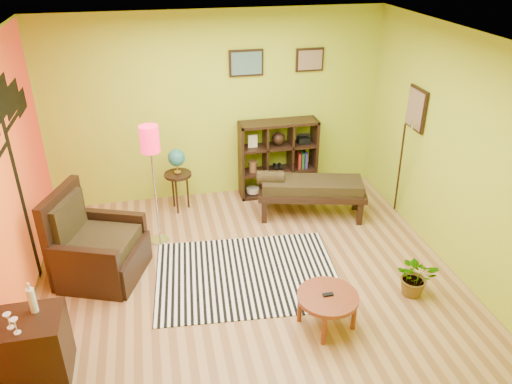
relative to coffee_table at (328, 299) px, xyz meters
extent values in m
plane|color=#AA7D4E|center=(-0.65, 1.01, -0.34)|extent=(5.00, 5.00, 0.00)
cube|color=#A7C026|center=(-0.65, 3.26, 1.06)|extent=(5.00, 0.04, 2.80)
cube|color=#A7C026|center=(-0.65, -1.24, 1.06)|extent=(5.00, 0.04, 2.80)
cube|color=#A7C026|center=(-3.15, 1.01, 1.06)|extent=(0.04, 4.50, 2.80)
cube|color=#A7C026|center=(1.85, 1.01, 1.06)|extent=(0.04, 4.50, 2.80)
cube|color=white|center=(-0.65, 1.01, 2.46)|extent=(5.00, 4.50, 0.04)
cube|color=#FF5D19|center=(-3.13, 1.01, 1.06)|extent=(0.01, 4.45, 2.75)
cube|color=black|center=(-3.11, 1.56, 0.71)|extent=(0.01, 0.14, 2.10)
cube|color=black|center=(-3.11, 2.11, 1.71)|extent=(0.01, 0.70, 0.32)
cube|color=black|center=(-3.11, 2.46, 1.56)|extent=(0.01, 0.50, 0.26)
cube|color=black|center=(-0.20, 3.23, 1.71)|extent=(0.50, 0.03, 0.38)
cube|color=slate|center=(-0.20, 3.20, 1.71)|extent=(0.44, 0.01, 0.32)
cube|color=black|center=(0.75, 3.23, 1.71)|extent=(0.42, 0.03, 0.34)
cube|color=#997A5B|center=(0.75, 3.20, 1.71)|extent=(0.36, 0.01, 0.28)
cube|color=black|center=(1.82, 1.91, 1.31)|extent=(0.03, 0.44, 0.56)
cube|color=#997A5B|center=(1.79, 1.91, 1.31)|extent=(0.01, 0.38, 0.50)
cylinder|color=black|center=(1.70, 1.91, 0.44)|extent=(0.23, 0.34, 1.46)
cone|color=silver|center=(1.70, 1.76, 1.18)|extent=(0.08, 0.09, 0.16)
cube|color=white|center=(-0.65, 1.03, -0.33)|extent=(2.32, 1.78, 0.01)
cylinder|color=maroon|center=(0.00, 0.00, 0.03)|extent=(0.64, 0.64, 0.05)
cylinder|color=maroon|center=(0.12, 0.26, -0.17)|extent=(0.05, 0.05, 0.35)
cylinder|color=maroon|center=(-0.26, 0.12, -0.17)|extent=(0.05, 0.05, 0.35)
cylinder|color=maroon|center=(0.26, -0.12, -0.17)|extent=(0.05, 0.05, 0.35)
cylinder|color=maroon|center=(-0.12, -0.26, -0.17)|extent=(0.05, 0.05, 0.35)
cube|color=black|center=(0.00, 0.00, 0.06)|extent=(0.11, 0.05, 0.02)
cube|color=black|center=(-2.34, 1.40, -0.14)|extent=(1.14, 1.13, 0.41)
cube|color=black|center=(-2.73, 1.55, 0.22)|extent=(0.41, 0.85, 1.11)
cube|color=black|center=(-2.48, 1.01, -0.02)|extent=(0.79, 0.39, 0.65)
cube|color=black|center=(-2.19, 1.79, -0.02)|extent=(0.79, 0.39, 0.65)
cube|color=#DFB95A|center=(-2.31, 1.39, 0.14)|extent=(0.91, 0.90, 0.14)
cube|color=#DFB95A|center=(-2.66, 1.53, 0.42)|extent=(0.32, 0.64, 0.51)
cube|color=black|center=(-2.85, -0.07, 0.00)|extent=(0.57, 0.52, 0.68)
cylinder|color=white|center=(-2.80, 0.03, 0.46)|extent=(0.07, 0.07, 0.25)
cylinder|color=white|center=(-2.80, 0.03, 0.62)|extent=(0.02, 0.02, 0.07)
cylinder|color=white|center=(-2.97, -0.15, 0.34)|extent=(0.06, 0.06, 0.01)
cylinder|color=white|center=(-2.97, -0.15, 0.39)|extent=(0.01, 0.01, 0.09)
cone|color=white|center=(-2.97, -0.15, 0.46)|extent=(0.07, 0.07, 0.06)
cylinder|color=white|center=(-2.90, -0.23, 0.34)|extent=(0.06, 0.06, 0.01)
cylinder|color=white|center=(-2.90, -0.23, 0.39)|extent=(0.01, 0.01, 0.09)
cone|color=white|center=(-2.90, -0.23, 0.46)|extent=(0.07, 0.07, 0.06)
cylinder|color=silver|center=(-1.65, 2.01, -0.32)|extent=(0.25, 0.25, 0.03)
cylinder|color=silver|center=(-1.65, 2.01, 0.42)|extent=(0.02, 0.02, 1.53)
cylinder|color=#F2193D|center=(-1.65, 2.01, 1.14)|extent=(0.24, 0.24, 0.33)
cylinder|color=black|center=(-1.31, 2.84, 0.24)|extent=(0.40, 0.40, 0.04)
cylinder|color=black|center=(-1.18, 2.86, -0.06)|extent=(0.03, 0.03, 0.56)
cylinder|color=black|center=(-1.39, 2.94, -0.06)|extent=(0.03, 0.03, 0.56)
cylinder|color=black|center=(-1.36, 2.72, -0.06)|extent=(0.03, 0.03, 0.56)
cylinder|color=gold|center=(-1.31, 2.84, 0.28)|extent=(0.10, 0.10, 0.02)
cylinder|color=gold|center=(-1.31, 2.84, 0.34)|extent=(0.02, 0.02, 0.10)
sphere|color=#0E55A1|center=(-1.31, 2.84, 0.51)|extent=(0.25, 0.25, 0.25)
cube|color=black|center=(-0.33, 3.04, 0.26)|extent=(0.04, 0.35, 1.20)
cube|color=black|center=(0.83, 3.04, 0.26)|extent=(0.04, 0.35, 1.20)
cube|color=black|center=(0.25, 3.04, -0.32)|extent=(1.20, 0.35, 0.04)
cube|color=black|center=(0.25, 3.04, 0.84)|extent=(1.20, 0.35, 0.04)
cube|color=black|center=(0.05, 3.04, 0.26)|extent=(0.03, 0.33, 1.12)
cube|color=black|center=(0.45, 3.04, 0.26)|extent=(0.03, 0.33, 1.12)
cube|color=black|center=(0.25, 3.04, 0.06)|extent=(1.12, 0.33, 0.03)
cube|color=black|center=(0.25, 3.04, 0.46)|extent=(1.12, 0.33, 0.03)
cylinder|color=beige|center=(-0.15, 3.04, -0.25)|extent=(0.20, 0.20, 0.07)
sphere|color=black|center=(0.25, 3.04, 0.59)|extent=(0.20, 0.20, 0.20)
cube|color=black|center=(0.65, 3.04, 0.53)|extent=(0.18, 0.15, 0.10)
cylinder|color=black|center=(0.21, 3.04, 0.13)|extent=(0.06, 0.12, 0.06)
cylinder|color=black|center=(0.29, 3.04, 0.13)|extent=(0.06, 0.12, 0.06)
ellipsoid|color=#384C26|center=(0.65, 3.04, -0.24)|extent=(0.18, 0.18, 0.09)
cylinder|color=brown|center=(-0.15, 3.04, 0.16)|extent=(0.12, 0.12, 0.18)
cube|color=beige|center=(-0.15, 3.04, 0.58)|extent=(0.14, 0.03, 0.20)
cube|color=maroon|center=(0.58, 3.04, 0.20)|extent=(0.04, 0.18, 0.26)
cube|color=#1E4C1E|center=(0.63, 3.04, 0.20)|extent=(0.04, 0.18, 0.26)
cube|color=navy|center=(0.69, 3.04, 0.20)|extent=(0.04, 0.18, 0.26)
cube|color=black|center=(0.55, 2.24, 0.04)|extent=(1.62, 0.91, 0.09)
cube|color=#DFB95A|center=(0.55, 2.24, 0.16)|extent=(1.49, 0.82, 0.15)
cylinder|color=#DFB95A|center=(-0.03, 2.39, 0.27)|extent=(0.42, 0.29, 0.20)
cube|color=black|center=(1.26, 2.28, -0.17)|extent=(0.09, 0.09, 0.34)
cube|color=black|center=(-0.05, 2.62, -0.17)|extent=(0.09, 0.09, 0.34)
cube|color=black|center=(1.15, 1.86, -0.17)|extent=(0.09, 0.09, 0.34)
cube|color=black|center=(-0.16, 2.19, -0.17)|extent=(0.09, 0.09, 0.34)
imported|color=#26661E|center=(1.16, 0.27, -0.14)|extent=(0.60, 0.63, 0.39)
camera|label=1|loc=(-1.59, -3.80, 3.39)|focal=35.00mm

